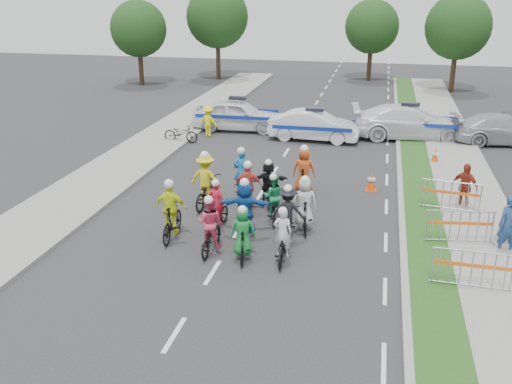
% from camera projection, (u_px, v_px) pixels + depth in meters
% --- Properties ---
extents(ground, '(90.00, 90.00, 0.00)m').
position_uv_depth(ground, '(213.00, 273.00, 15.52)').
color(ground, '#28282B').
rests_on(ground, ground).
extents(curb_right, '(0.20, 60.00, 0.12)m').
position_uv_depth(curb_right, '(402.00, 217.00, 19.05)').
color(curb_right, gray).
rests_on(curb_right, ground).
extents(grass_strip, '(1.20, 60.00, 0.11)m').
position_uv_depth(grass_strip, '(423.00, 219.00, 18.91)').
color(grass_strip, '#1A4315').
rests_on(grass_strip, ground).
extents(sidewalk_right, '(2.40, 60.00, 0.13)m').
position_uv_depth(sidewalk_right, '(480.00, 223.00, 18.54)').
color(sidewalk_right, gray).
rests_on(sidewalk_right, ground).
extents(sidewalk_left, '(3.00, 60.00, 0.13)m').
position_uv_depth(sidewalk_left, '(85.00, 191.00, 21.40)').
color(sidewalk_left, gray).
rests_on(sidewalk_left, ground).
extents(rider_0, '(0.64, 1.67, 1.68)m').
position_uv_depth(rider_0, '(283.00, 243.00, 15.97)').
color(rider_0, black).
rests_on(rider_0, ground).
extents(rider_1, '(0.76, 1.65, 1.68)m').
position_uv_depth(rider_1, '(243.00, 238.00, 16.04)').
color(rider_1, black).
rests_on(rider_1, ground).
extents(rider_2, '(0.74, 1.74, 1.78)m').
position_uv_depth(rider_2, '(210.00, 231.00, 16.52)').
color(rider_2, black).
rests_on(rider_2, ground).
extents(rider_3, '(1.01, 1.89, 1.96)m').
position_uv_depth(rider_3, '(172.00, 216.00, 17.34)').
color(rider_3, black).
rests_on(rider_3, ground).
extents(rider_4, '(1.06, 1.84, 1.83)m').
position_uv_depth(rider_4, '(288.00, 218.00, 17.26)').
color(rider_4, black).
rests_on(rider_4, ground).
extents(rider_5, '(1.59, 1.89, 1.94)m').
position_uv_depth(rider_5, '(245.00, 212.00, 17.47)').
color(rider_5, black).
rests_on(rider_5, ground).
extents(rider_6, '(0.79, 1.72, 1.70)m').
position_uv_depth(rider_6, '(217.00, 212.00, 18.14)').
color(rider_6, black).
rests_on(rider_6, ground).
extents(rider_7, '(0.86, 1.83, 1.86)m').
position_uv_depth(rider_7, '(304.00, 209.00, 17.95)').
color(rider_7, black).
rests_on(rider_7, ground).
extents(rider_8, '(0.85, 1.72, 1.68)m').
position_uv_depth(rider_8, '(274.00, 203.00, 18.69)').
color(rider_8, black).
rests_on(rider_8, ground).
extents(rider_9, '(1.00, 1.86, 1.90)m').
position_uv_depth(rider_9, '(248.00, 193.00, 19.30)').
color(rider_9, black).
rests_on(rider_9, ground).
extents(rider_10, '(1.18, 2.04, 2.04)m').
position_uv_depth(rider_10, '(206.00, 185.00, 19.89)').
color(rider_10, black).
rests_on(rider_10, ground).
extents(rider_11, '(1.43, 1.70, 1.73)m').
position_uv_depth(rider_11, '(268.00, 186.00, 19.95)').
color(rider_11, black).
rests_on(rider_11, ground).
extents(rider_12, '(0.99, 1.99, 1.94)m').
position_uv_depth(rider_12, '(242.00, 181.00, 20.75)').
color(rider_12, black).
rests_on(rider_12, ground).
extents(rider_13, '(0.84, 1.89, 1.98)m').
position_uv_depth(rider_13, '(304.00, 176.00, 20.84)').
color(rider_13, black).
rests_on(rider_13, ground).
extents(police_car_0, '(4.86, 2.12, 1.63)m').
position_uv_depth(police_car_0, '(238.00, 115.00, 30.31)').
color(police_car_0, white).
rests_on(police_car_0, ground).
extents(police_car_1, '(4.55, 1.81, 1.47)m').
position_uv_depth(police_car_1, '(314.00, 126.00, 28.36)').
color(police_car_1, white).
rests_on(police_car_1, ground).
extents(police_car_2, '(5.97, 3.02, 1.66)m').
position_uv_depth(police_car_2, '(409.00, 122.00, 28.68)').
color(police_car_2, white).
rests_on(police_car_2, ground).
extents(civilian_sedan, '(5.20, 2.71, 1.44)m').
position_uv_depth(civilian_sedan, '(504.00, 129.00, 27.71)').
color(civilian_sedan, '#A9AAAE').
rests_on(civilian_sedan, ground).
extents(spectator_0, '(0.68, 0.46, 1.80)m').
position_uv_depth(spectator_0, '(510.00, 225.00, 16.29)').
color(spectator_0, navy).
rests_on(spectator_0, ground).
extents(spectator_2, '(1.03, 0.88, 1.65)m').
position_uv_depth(spectator_2, '(464.00, 187.00, 19.62)').
color(spectator_2, maroon).
rests_on(spectator_2, ground).
extents(marshal_hiviz, '(1.11, 0.79, 1.55)m').
position_uv_depth(marshal_hiviz, '(208.00, 121.00, 29.13)').
color(marshal_hiviz, '#FFFE0D').
rests_on(marshal_hiviz, ground).
extents(barrier_0, '(2.02, 0.58, 1.12)m').
position_uv_depth(barrier_0, '(471.00, 271.00, 14.43)').
color(barrier_0, '#A5A8AD').
rests_on(barrier_0, ground).
extents(barrier_1, '(2.05, 0.76, 1.12)m').
position_uv_depth(barrier_1, '(459.00, 228.00, 16.97)').
color(barrier_1, '#A5A8AD').
rests_on(barrier_1, ground).
extents(barrier_2, '(2.05, 0.75, 1.12)m').
position_uv_depth(barrier_2, '(451.00, 197.00, 19.42)').
color(barrier_2, '#A5A8AD').
rests_on(barrier_2, ground).
extents(cone_0, '(0.40, 0.40, 0.70)m').
position_uv_depth(cone_0, '(371.00, 182.00, 21.55)').
color(cone_0, '#F24C0C').
rests_on(cone_0, ground).
extents(cone_1, '(0.40, 0.40, 0.70)m').
position_uv_depth(cone_1, '(435.00, 156.00, 24.75)').
color(cone_1, '#F24C0C').
rests_on(cone_1, ground).
extents(parked_bike, '(1.77, 0.69, 0.92)m').
position_uv_depth(parked_bike, '(181.00, 133.00, 28.06)').
color(parked_bike, black).
rests_on(parked_bike, ground).
extents(tree_0, '(4.20, 4.20, 6.30)m').
position_uv_depth(tree_0, '(138.00, 29.00, 42.57)').
color(tree_0, '#382619').
rests_on(tree_0, ground).
extents(tree_1, '(4.55, 4.55, 6.82)m').
position_uv_depth(tree_1, '(458.00, 27.00, 39.62)').
color(tree_1, '#382619').
rests_on(tree_1, ground).
extents(tree_3, '(4.90, 4.90, 7.35)m').
position_uv_depth(tree_3, '(217.00, 17.00, 44.98)').
color(tree_3, '#382619').
rests_on(tree_3, ground).
extents(tree_4, '(4.20, 4.20, 6.30)m').
position_uv_depth(tree_4, '(372.00, 27.00, 44.63)').
color(tree_4, '#382619').
rests_on(tree_4, ground).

